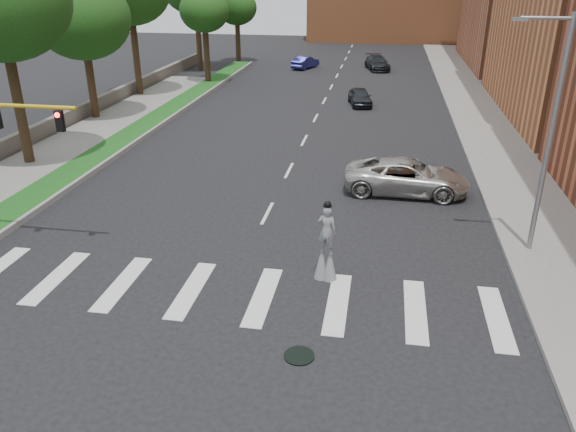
# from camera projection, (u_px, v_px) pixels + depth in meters

# --- Properties ---
(ground_plane) EXTENTS (160.00, 160.00, 0.00)m
(ground_plane) POSITION_uv_depth(u_px,v_px,m) (219.00, 309.00, 18.59)
(ground_plane) COLOR black
(ground_plane) RESTS_ON ground
(grass_median) EXTENTS (2.00, 60.00, 0.25)m
(grass_median) POSITION_uv_depth(u_px,v_px,m) (138.00, 131.00, 38.31)
(grass_median) COLOR #154916
(grass_median) RESTS_ON ground
(median_curb) EXTENTS (0.20, 60.00, 0.28)m
(median_curb) POSITION_uv_depth(u_px,v_px,m) (152.00, 131.00, 38.14)
(median_curb) COLOR gray
(median_curb) RESTS_ON ground
(sidewalk_left) EXTENTS (4.00, 60.00, 0.18)m
(sidewalk_left) POSITION_uv_depth(u_px,v_px,m) (8.00, 178.00, 29.78)
(sidewalk_left) COLOR slate
(sidewalk_left) RESTS_ON ground
(sidewalk_right) EXTENTS (5.00, 90.00, 0.18)m
(sidewalk_right) POSITION_uv_depth(u_px,v_px,m) (491.00, 128.00, 39.15)
(sidewalk_right) COLOR slate
(sidewalk_right) RESTS_ON ground
(stone_wall) EXTENTS (0.50, 56.00, 1.10)m
(stone_wall) POSITION_uv_depth(u_px,v_px,m) (77.00, 114.00, 40.78)
(stone_wall) COLOR #59544C
(stone_wall) RESTS_ON ground
(manhole) EXTENTS (0.90, 0.90, 0.04)m
(manhole) POSITION_uv_depth(u_px,v_px,m) (299.00, 356.00, 16.32)
(manhole) COLOR black
(manhole) RESTS_ON ground
(streetlight) EXTENTS (2.05, 0.20, 9.00)m
(streetlight) POSITION_uv_depth(u_px,v_px,m) (549.00, 132.00, 20.33)
(streetlight) COLOR slate
(streetlight) RESTS_ON ground
(stilt_performer) EXTENTS (0.83, 0.58, 3.04)m
(stilt_performer) POSITION_uv_depth(u_px,v_px,m) (326.00, 248.00, 19.92)
(stilt_performer) COLOR black
(stilt_performer) RESTS_ON ground
(suv_crossing) EXTENTS (6.14, 2.93, 1.69)m
(suv_crossing) POSITION_uv_depth(u_px,v_px,m) (407.00, 176.00, 27.83)
(suv_crossing) COLOR beige
(suv_crossing) RESTS_ON ground
(car_near) EXTENTS (2.38, 4.22, 1.35)m
(car_near) POSITION_uv_depth(u_px,v_px,m) (360.00, 97.00, 45.62)
(car_near) COLOR black
(car_near) RESTS_ON ground
(car_mid) EXTENTS (2.78, 4.27, 1.33)m
(car_mid) POSITION_uv_depth(u_px,v_px,m) (305.00, 62.00, 62.08)
(car_mid) COLOR navy
(car_mid) RESTS_ON ground
(car_far) EXTENTS (3.21, 5.38, 1.46)m
(car_far) POSITION_uv_depth(u_px,v_px,m) (377.00, 63.00, 61.28)
(car_far) COLOR black
(car_far) RESTS_ON ground
(tree_3) EXTENTS (6.67, 6.67, 9.94)m
(tree_3) POSITION_uv_depth(u_px,v_px,m) (82.00, 19.00, 38.85)
(tree_3) COLOR black
(tree_3) RESTS_ON ground
(tree_6) EXTENTS (4.58, 4.58, 8.59)m
(tree_6) POSITION_uv_depth(u_px,v_px,m) (204.00, 12.00, 51.71)
(tree_6) COLOR black
(tree_6) RESTS_ON ground
(tree_7) EXTENTS (4.54, 4.54, 8.03)m
(tree_7) POSITION_uv_depth(u_px,v_px,m) (237.00, 8.00, 63.68)
(tree_7) COLOR black
(tree_7) RESTS_ON ground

